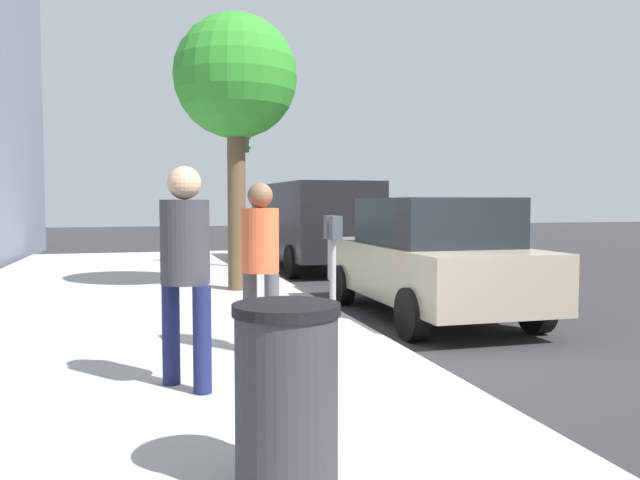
% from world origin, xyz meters
% --- Properties ---
extents(ground_plane, '(80.00, 80.00, 0.00)m').
position_xyz_m(ground_plane, '(0.00, 0.00, 0.00)').
color(ground_plane, '#2B2B2D').
rests_on(ground_plane, ground).
extents(sidewalk_slab, '(28.00, 6.00, 0.15)m').
position_xyz_m(sidewalk_slab, '(0.00, 3.00, 0.07)').
color(sidewalk_slab, '#A8A59E').
rests_on(sidewalk_slab, ground_plane).
extents(parking_meter, '(0.36, 0.12, 1.41)m').
position_xyz_m(parking_meter, '(0.13, 0.70, 1.17)').
color(parking_meter, gray).
rests_on(parking_meter, sidewalk_slab).
extents(pedestrian_at_meter, '(0.49, 0.38, 1.76)m').
position_xyz_m(pedestrian_at_meter, '(-0.07, 1.54, 1.18)').
color(pedestrian_at_meter, '#47474C').
rests_on(pedestrian_at_meter, sidewalk_slab).
extents(pedestrian_bystander, '(0.48, 0.40, 1.85)m').
position_xyz_m(pedestrian_bystander, '(-1.17, 2.36, 1.26)').
color(pedestrian_bystander, '#191E4C').
rests_on(pedestrian_bystander, sidewalk_slab).
extents(parked_sedan_near, '(4.40, 1.98, 1.77)m').
position_xyz_m(parked_sedan_near, '(2.02, -1.35, 0.89)').
color(parked_sedan_near, gray).
rests_on(parked_sedan_near, ground_plane).
extents(parked_van_far, '(5.27, 2.27, 2.18)m').
position_xyz_m(parked_van_far, '(9.02, -1.35, 1.26)').
color(parked_van_far, black).
rests_on(parked_van_far, ground_plane).
extents(street_tree, '(2.17, 2.17, 4.85)m').
position_xyz_m(street_tree, '(4.73, 1.12, 3.85)').
color(street_tree, brown).
rests_on(street_tree, sidewalk_slab).
extents(traffic_signal, '(0.24, 0.44, 3.60)m').
position_xyz_m(traffic_signal, '(8.82, 0.47, 2.58)').
color(traffic_signal, black).
rests_on(traffic_signal, sidewalk_slab).
extents(trash_bin, '(0.59, 0.59, 1.01)m').
position_xyz_m(trash_bin, '(-3.18, 1.94, 0.66)').
color(trash_bin, '#2D2D33').
rests_on(trash_bin, sidewalk_slab).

